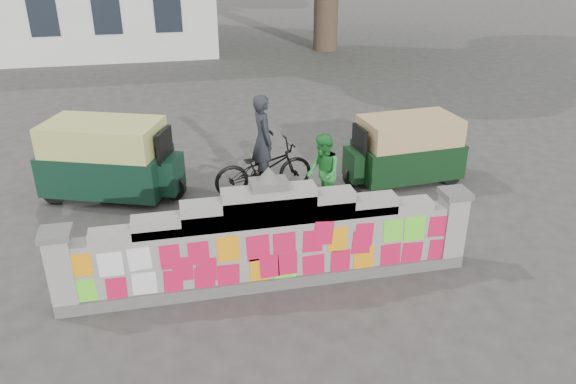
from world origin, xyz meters
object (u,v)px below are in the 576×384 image
(cyclist_bike, at_px, (264,168))
(cyclist_rider, at_px, (263,151))
(rickshaw_right, at_px, (405,149))
(pedestrian, at_px, (323,173))
(rickshaw_left, at_px, (109,158))

(cyclist_bike, height_order, cyclist_rider, cyclist_rider)
(cyclist_bike, xyz_separation_m, rickshaw_right, (3.13, -0.04, 0.19))
(cyclist_bike, relative_size, cyclist_rider, 1.12)
(pedestrian, height_order, rickshaw_left, rickshaw_left)
(cyclist_rider, distance_m, rickshaw_right, 3.14)
(cyclist_bike, relative_size, rickshaw_left, 0.71)
(rickshaw_left, xyz_separation_m, rickshaw_right, (6.25, -0.58, -0.08))
(cyclist_bike, height_order, pedestrian, pedestrian)
(pedestrian, bearing_deg, cyclist_bike, -136.65)
(pedestrian, bearing_deg, rickshaw_left, -111.73)
(cyclist_rider, relative_size, rickshaw_left, 0.63)
(rickshaw_right, bearing_deg, cyclist_bike, -5.11)
(cyclist_bike, height_order, rickshaw_left, rickshaw_left)
(rickshaw_right, bearing_deg, rickshaw_left, -9.74)
(pedestrian, distance_m, rickshaw_left, 4.40)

